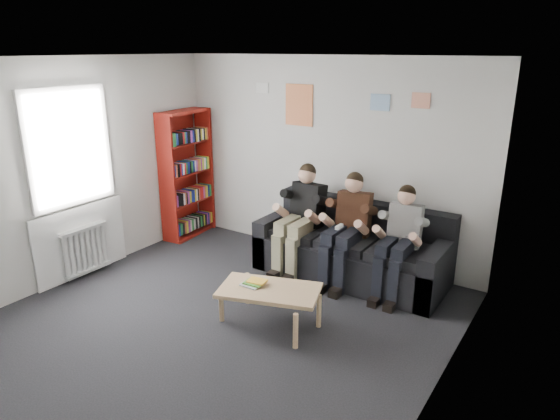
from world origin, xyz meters
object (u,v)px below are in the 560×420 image
at_px(person_middle, 346,229).
at_px(person_right, 398,242).
at_px(bookshelf, 187,174).
at_px(person_left, 299,219).
at_px(sofa, 352,251).
at_px(coffee_table, 269,293).

relative_size(person_middle, person_right, 1.05).
height_order(bookshelf, person_left, bookshelf).
height_order(sofa, bookshelf, bookshelf).
xyz_separation_m(bookshelf, person_right, (3.41, -0.17, -0.30)).
bearing_deg(person_left, sofa, 23.15).
bearing_deg(person_left, person_middle, 5.59).
bearing_deg(person_right, bookshelf, 169.92).
bearing_deg(person_left, person_right, 5.72).
bearing_deg(bookshelf, coffee_table, -36.79).
relative_size(bookshelf, person_middle, 1.41).
height_order(sofa, person_right, person_right).
relative_size(person_left, person_middle, 1.02).
xyz_separation_m(sofa, coffee_table, (-0.20, -1.56, 0.03)).
relative_size(coffee_table, person_left, 0.74).
relative_size(coffee_table, person_right, 0.79).
xyz_separation_m(coffee_table, person_middle, (0.20, 1.35, 0.33)).
distance_m(sofa, coffee_table, 1.57).
height_order(person_middle, person_right, person_middle).
relative_size(sofa, person_right, 1.81).
bearing_deg(sofa, person_left, -162.36).
bearing_deg(sofa, person_right, -17.25).
distance_m(sofa, person_left, 0.78).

